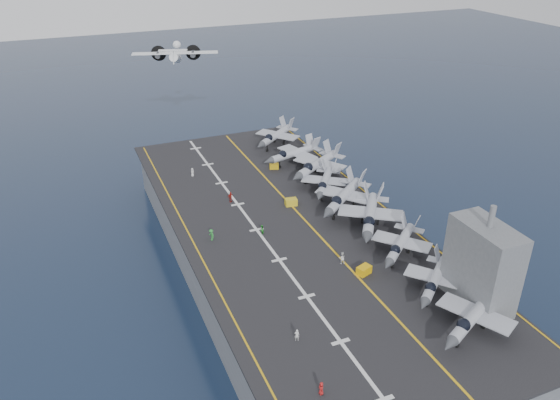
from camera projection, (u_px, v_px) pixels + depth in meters
name	position (u px, v px, depth m)	size (l,w,h in m)	color
ground	(288.00, 272.00, 99.75)	(500.00, 500.00, 0.00)	#142135
hull	(289.00, 249.00, 97.45)	(36.00, 90.00, 10.00)	#56595E
flight_deck	(289.00, 224.00, 95.06)	(38.00, 92.00, 0.40)	black
foul_line	(304.00, 220.00, 95.98)	(0.35, 90.00, 0.02)	gold
landing_centerline	(257.00, 230.00, 92.90)	(0.50, 90.00, 0.02)	silver
deck_edge_port	(194.00, 243.00, 89.12)	(0.25, 90.00, 0.02)	gold
deck_edge_stbd	(380.00, 204.00, 101.30)	(0.25, 90.00, 0.02)	gold
island_superstructure	(484.00, 256.00, 72.09)	(5.00, 10.00, 15.00)	#56595E
fighter_jet_0	(474.00, 315.00, 69.14)	(17.26, 15.12, 5.02)	#8C939C
fighter_jet_1	(435.00, 278.00, 76.49)	(15.64, 15.09, 4.55)	#90999F
fighter_jet_2	(401.00, 243.00, 84.77)	(16.30, 15.74, 4.74)	#8F979F
fighter_jet_3	(370.00, 214.00, 92.00)	(18.36, 19.71, 5.69)	#939CA3
fighter_jet_4	(344.00, 195.00, 98.32)	(19.34, 18.62, 5.62)	#8E969D
fighter_jet_5	(325.00, 181.00, 104.58)	(15.42, 16.47, 4.76)	gray
fighter_jet_6	(318.00, 163.00, 111.00)	(19.42, 17.78, 5.61)	gray
fighter_jet_7	(294.00, 152.00, 116.88)	(16.69, 13.37, 5.06)	#8D939B
fighter_jet_8	(276.00, 135.00, 126.11)	(17.95, 17.19, 5.21)	#A1A9B2
tow_cart_a	(364.00, 270.00, 81.14)	(2.47, 2.02, 1.28)	#E3A808
tow_cart_b	(291.00, 202.00, 100.55)	(2.37, 1.72, 1.31)	gold
tow_cart_c	(274.00, 166.00, 115.30)	(2.19, 1.80, 1.13)	gold
crew_0	(321.00, 388.00, 60.51)	(0.71, 1.03, 1.66)	#B21919
crew_1	(297.00, 335.00, 68.18)	(1.23, 1.04, 1.74)	silver
crew_2	(262.00, 230.00, 91.29)	(1.17, 1.19, 1.67)	#1D8C22
crew_3	(211.00, 235.00, 89.51)	(1.05, 1.35, 2.00)	#268C33
crew_4	(230.00, 197.00, 101.61)	(1.40, 1.14, 2.02)	#9F1912
crew_5	(192.00, 172.00, 111.73)	(1.26, 1.29, 1.80)	silver
crew_7	(342.00, 258.00, 83.41)	(1.38, 1.12, 2.00)	white
transport_plane	(176.00, 58.00, 133.84)	(23.89, 19.42, 4.90)	silver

